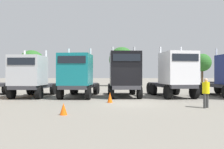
% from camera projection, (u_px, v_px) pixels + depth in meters
% --- Properties ---
extents(ground, '(200.00, 200.00, 0.00)m').
position_uv_depth(ground, '(129.00, 103.00, 14.54)').
color(ground, slate).
extents(semi_truck_silver, '(2.71, 6.04, 4.04)m').
position_uv_depth(semi_truck_silver, '(30.00, 76.00, 18.00)').
color(semi_truck_silver, '#333338').
rests_on(semi_truck_silver, ground).
extents(semi_truck_teal, '(2.96, 6.56, 4.15)m').
position_uv_depth(semi_truck_teal, '(77.00, 75.00, 17.81)').
color(semi_truck_teal, '#333338').
rests_on(semi_truck_teal, ground).
extents(semi_truck_black, '(2.80, 6.06, 4.35)m').
position_uv_depth(semi_truck_black, '(123.00, 74.00, 18.11)').
color(semi_truck_black, '#333338').
rests_on(semi_truck_black, ground).
extents(semi_truck_white, '(3.31, 6.05, 4.34)m').
position_uv_depth(semi_truck_white, '(174.00, 74.00, 18.01)').
color(semi_truck_white, '#333338').
rests_on(semi_truck_white, ground).
extents(visitor_in_hivis, '(0.56, 0.56, 1.71)m').
position_uv_depth(visitor_in_hivis, '(205.00, 91.00, 12.41)').
color(visitor_in_hivis, '#3C3C3C').
rests_on(visitor_in_hivis, ground).
extents(traffic_cone_near, '(0.36, 0.36, 0.57)m').
position_uv_depth(traffic_cone_near, '(62.00, 109.00, 10.25)').
color(traffic_cone_near, '#F2590C').
rests_on(traffic_cone_near, ground).
extents(traffic_cone_mid, '(0.36, 0.36, 0.70)m').
position_uv_depth(traffic_cone_mid, '(109.00, 98.00, 14.75)').
color(traffic_cone_mid, '#F2590C').
rests_on(traffic_cone_mid, ground).
extents(oak_far_left, '(4.15, 4.15, 5.84)m').
position_uv_depth(oak_far_left, '(31.00, 63.00, 34.62)').
color(oak_far_left, '#4C3823').
rests_on(oak_far_left, ground).
extents(oak_far_centre, '(4.18, 4.18, 6.46)m').
position_uv_depth(oak_far_centre, '(121.00, 60.00, 35.57)').
color(oak_far_centre, '#4C3823').
rests_on(oak_far_centre, ground).
extents(oak_far_right, '(3.07, 3.07, 5.54)m').
position_uv_depth(oak_far_right, '(201.00, 63.00, 37.53)').
color(oak_far_right, '#4C3823').
rests_on(oak_far_right, ground).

